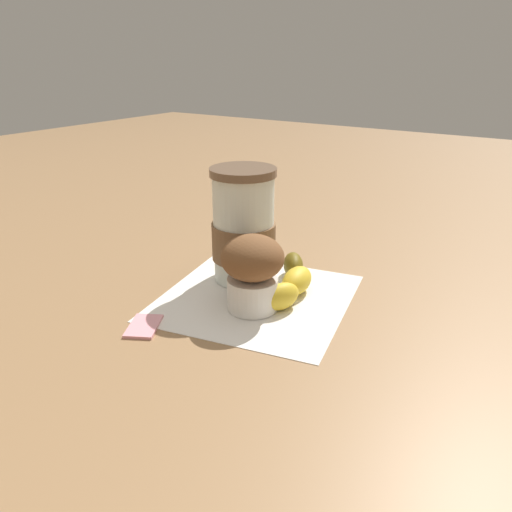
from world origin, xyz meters
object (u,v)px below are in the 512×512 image
coffee_cup (244,229)px  sugar_packet (144,325)px  banana (292,280)px  muffin (252,269)px

coffee_cup → sugar_packet: coffee_cup is taller
coffee_cup → banana: bearing=-1.7°
coffee_cup → sugar_packet: 0.18m
muffin → sugar_packet: 0.14m
banana → muffin: bearing=-105.6°
muffin → banana: (0.02, 0.06, -0.03)m
coffee_cup → banana: 0.09m
banana → sugar_packet: 0.19m
coffee_cup → banana: (0.07, -0.00, -0.05)m
muffin → coffee_cup: bearing=131.5°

